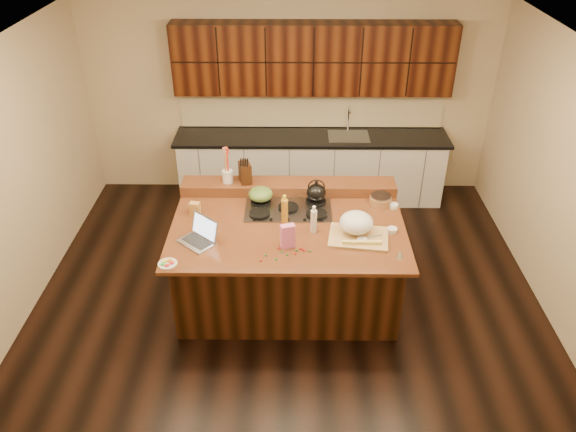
{
  "coord_description": "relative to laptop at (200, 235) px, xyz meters",
  "views": [
    {
      "loc": [
        0.05,
        -4.82,
        4.08
      ],
      "look_at": [
        0.0,
        0.05,
        1.0
      ],
      "focal_mm": 35.0,
      "sensor_mm": 36.0,
      "label": 1
    }
  ],
  "objects": [
    {
      "name": "green_bowl",
      "position": [
        0.56,
        0.72,
        0.05
      ],
      "size": [
        0.33,
        0.33,
        0.14
      ],
      "primitive_type": "ellipsoid",
      "rotation": [
        0.0,
        0.0,
        0.33
      ],
      "color": "#4F712D",
      "rests_on": "cooktop"
    },
    {
      "name": "package_box",
      "position": [
        -0.13,
        0.48,
        0.01
      ],
      "size": [
        0.11,
        0.09,
        0.14
      ],
      "primitive_type": "cube",
      "rotation": [
        0.0,
        0.0,
        -0.2
      ],
      "color": "#C69345",
      "rests_on": "island"
    },
    {
      "name": "gumdrop_0",
      "position": [
        1.01,
        -0.17,
        -0.06
      ],
      "size": [
        0.02,
        0.02,
        0.02
      ],
      "primitive_type": "ellipsoid",
      "color": "red",
      "rests_on": "island"
    },
    {
      "name": "oil_bottle",
      "position": [
        0.82,
        0.34,
        0.07
      ],
      "size": [
        0.08,
        0.08,
        0.27
      ],
      "primitive_type": "cylinder",
      "rotation": [
        0.0,
        0.0,
        0.08
      ],
      "color": "#BE8721",
      "rests_on": "island"
    },
    {
      "name": "strainer_bowl",
      "position": [
        1.86,
        0.72,
        -0.02
      ],
      "size": [
        0.31,
        0.31,
        0.09
      ],
      "primitive_type": "cylinder",
      "rotation": [
        0.0,
        0.0,
        0.37
      ],
      "color": "#996B3F",
      "rests_on": "island"
    },
    {
      "name": "gumdrop_4",
      "position": [
        0.98,
        -0.14,
        -0.06
      ],
      "size": [
        0.02,
        0.02,
        0.02
      ],
      "primitive_type": "ellipsoid",
      "color": "red",
      "rests_on": "island"
    },
    {
      "name": "island",
      "position": [
        0.86,
        0.29,
        -0.52
      ],
      "size": [
        2.4,
        1.6,
        0.92
      ],
      "color": "black",
      "rests_on": "ground"
    },
    {
      "name": "utensil_crock",
      "position": [
        0.17,
        0.99,
        0.13
      ],
      "size": [
        0.14,
        0.14,
        0.14
      ],
      "primitive_type": "cylinder",
      "rotation": [
        0.0,
        0.0,
        -0.19
      ],
      "color": "white",
      "rests_on": "back_ledge"
    },
    {
      "name": "knife_block",
      "position": [
        0.37,
        0.99,
        0.17
      ],
      "size": [
        0.16,
        0.21,
        0.23
      ],
      "primitive_type": "cube",
      "rotation": [
        0.0,
        0.0,
        0.31
      ],
      "color": "black",
      "rests_on": "back_ledge"
    },
    {
      "name": "wooden_tray",
      "position": [
        1.54,
        0.12,
        0.04
      ],
      "size": [
        0.63,
        0.5,
        0.23
      ],
      "rotation": [
        0.0,
        0.0,
        -0.14
      ],
      "color": "tan",
      "rests_on": "island"
    },
    {
      "name": "room",
      "position": [
        0.86,
        0.29,
        0.37
      ],
      "size": [
        5.52,
        5.02,
        2.72
      ],
      "color": "black",
      "rests_on": "ground"
    },
    {
      "name": "gumdrop_1",
      "position": [
        0.65,
        -0.25,
        -0.06
      ],
      "size": [
        0.02,
        0.02,
        0.02
      ],
      "primitive_type": "ellipsoid",
      "color": "#198C26",
      "rests_on": "island"
    },
    {
      "name": "gumdrop_5",
      "position": [
        1.07,
        -0.18,
        -0.06
      ],
      "size": [
        0.02,
        0.02,
        0.02
      ],
      "primitive_type": "ellipsoid",
      "color": "#198C26",
      "rests_on": "island"
    },
    {
      "name": "gumdrop_2",
      "position": [
        0.77,
        -0.14,
        -0.06
      ],
      "size": [
        0.02,
        0.02,
        0.02
      ],
      "primitive_type": "ellipsoid",
      "color": "red",
      "rests_on": "island"
    },
    {
      "name": "gumdrop_7",
      "position": [
        0.85,
        -0.24,
        -0.06
      ],
      "size": [
        0.02,
        0.02,
        0.02
      ],
      "primitive_type": "ellipsoid",
      "color": "#198C26",
      "rests_on": "island"
    },
    {
      "name": "cooktop",
      "position": [
        0.86,
        0.59,
        -0.05
      ],
      "size": [
        0.92,
        0.52,
        0.05
      ],
      "color": "gray",
      "rests_on": "island"
    },
    {
      "name": "kettle",
      "position": [
        1.16,
        0.72,
        0.08
      ],
      "size": [
        0.28,
        0.28,
        0.19
      ],
      "primitive_type": "ellipsoid",
      "rotation": [
        0.0,
        0.0,
        0.42
      ],
      "color": "black",
      "rests_on": "cooktop"
    },
    {
      "name": "back_counter",
      "position": [
        1.16,
        2.51,
        -0.0
      ],
      "size": [
        3.7,
        0.66,
        2.4
      ],
      "color": "silver",
      "rests_on": "ground"
    },
    {
      "name": "ramekin_c",
      "position": [
        1.99,
        0.64,
        -0.04
      ],
      "size": [
        0.11,
        0.11,
        0.04
      ],
      "primitive_type": "cylinder",
      "rotation": [
        0.0,
        0.0,
        -0.12
      ],
      "color": "white",
      "rests_on": "island"
    },
    {
      "name": "gumdrop_9",
      "position": [
        0.94,
        -0.17,
        -0.06
      ],
      "size": [
        0.02,
        0.02,
        0.02
      ],
      "primitive_type": "ellipsoid",
      "color": "#198C26",
      "rests_on": "island"
    },
    {
      "name": "ramekin_b",
      "position": [
        1.91,
        0.17,
        -0.04
      ],
      "size": [
        0.11,
        0.11,
        0.04
      ],
      "primitive_type": "cylinder",
      "rotation": [
        0.0,
        0.0,
        -0.14
      ],
      "color": "white",
      "rests_on": "island"
    },
    {
      "name": "gumdrop_3",
      "position": [
        0.8,
        -0.19,
        -0.06
      ],
      "size": [
        0.02,
        0.02,
        0.02
      ],
      "primitive_type": "ellipsoid",
      "color": "#198C26",
      "rests_on": "island"
    },
    {
      "name": "back_ledge",
      "position": [
        0.86,
        0.99,
        -0.0
      ],
      "size": [
        2.4,
        0.3,
        0.12
      ],
      "primitive_type": "cube",
      "color": "black",
      "rests_on": "island"
    },
    {
      "name": "laptop",
      "position": [
        0.0,
        0.0,
        0.0
      ],
      "size": [
        0.44,
        0.43,
        0.24
      ],
      "rotation": [
        0.0,
        0.0,
        -0.72
      ],
      "color": "#B7B7BC",
      "rests_on": "island"
    },
    {
      "name": "pink_bag",
      "position": [
        0.86,
        -0.1,
        0.06
      ],
      "size": [
        0.15,
        0.11,
        0.25
      ],
      "primitive_type": "cube",
      "rotation": [
        0.0,
        0.0,
        0.3
      ],
      "color": "pink",
      "rests_on": "island"
    },
    {
      "name": "gumdrop_6",
      "position": [
        0.93,
        -0.22,
        -0.06
      ],
      "size": [
        0.02,
        0.02,
        0.02
      ],
      "primitive_type": "ellipsoid",
      "color": "red",
      "rests_on": "island"
    },
    {
      "name": "gumdrop_10",
      "position": [
        0.61,
        -0.33,
        -0.06
      ],
      "size": [
        0.02,
        0.02,
        0.02
      ],
      "primitive_type": "ellipsoid",
      "color": "red",
      "rests_on": "island"
    },
    {
      "name": "candy_plate",
      "position": [
        -0.25,
        -0.39,
        -0.06
      ],
      "size": [
        0.2,
        0.2,
        0.01
      ],
      "primitive_type": "cylinder",
      "rotation": [
        0.0,
        0.0,
        -0.1
      ],
      "color": "white",
      "rests_on": "island"
    },
    {
      "name": "vinegar_bottle",
      "position": [
        1.11,
        0.17,
        0.06
      ],
      "size": [
        0.08,
        0.08,
        0.25
      ],
      "primitive_type": "cylinder",
      "rotation": [
        0.0,
        0.0,
        0.24
      ],
      "color": "silver",
      "rests_on": "island"
    },
    {
      "name": "ramekin_a",
      "position": [
        1.58,
        -0.02,
        -0.04
      ],
      "size": [
        0.11,
        0.11,
        0.04
      ],
      "primitive_type": "cylinder",
      "rotation": [
        0.0,
        0.0,
        0.15
      ],
      "color": "white",
      "rests_on": "island"
    },
    {
      "name": "kitchen_timer",
      "position": [
        1.92,
        -0.25,
        -0.03
      ],
      "size": [
        0.1,
        0.1,
        0.07
      ],
      "primitive_type": "cone",
      "rotation": [
        0.0,
        0.0,
        -0.24
      ],
      "color": "silver",
      "rests_on": "island"
    },
    {
      "name": "gumdrop_8",
      "position": [
        1.01,
        -0.16,
        -0.06
      ],
      "size": [
        0.02,
        0.02,
        0.02
      ],
      "primitive_type": "ellipsoid",
      "color": "red",
      "rests_on": "island"
    },
    {
      "name": "gumdrop_11",
      "position": [
        0.75,
        -0.31,
        -0.06
      ],
      "size": [
        0.02,
        0.02,
        0.02
      ],
      "primitive_type": "ellipsoid",
      "color": "#198C26",
      "rests_on": "island"
    }
  ]
}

